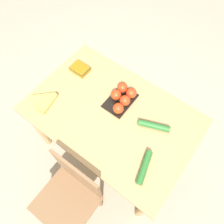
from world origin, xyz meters
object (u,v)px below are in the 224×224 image
object	(u,v)px
cucumber_far	(144,167)
tomato_pack	(122,97)
carrot_bag	(80,69)
cucumber_near	(154,126)
banana_bunch	(46,100)
chair	(71,195)

from	to	relation	value
cucumber_far	tomato_pack	bearing A→B (deg)	-38.60
carrot_bag	cucumber_far	bearing A→B (deg)	157.43
carrot_bag	cucumber_near	world-z (taller)	cucumber_near
banana_bunch	tomato_pack	bearing A→B (deg)	-142.30
carrot_bag	chair	bearing A→B (deg)	124.69
tomato_pack	carrot_bag	distance (m)	0.46
cucumber_near	tomato_pack	bearing A→B (deg)	-8.30
chair	tomato_pack	bearing A→B (deg)	95.69
chair	tomato_pack	distance (m)	0.83
tomato_pack	cucumber_near	world-z (taller)	tomato_pack
tomato_pack	carrot_bag	bearing A→B (deg)	-3.23
carrot_bag	cucumber_far	distance (m)	0.95
banana_bunch	carrot_bag	size ratio (longest dim) A/B	1.41
chair	banana_bunch	size ratio (longest dim) A/B	4.44
banana_bunch	cucumber_near	world-z (taller)	cucumber_near
chair	cucumber_near	bearing A→B (deg)	71.31
carrot_bag	cucumber_far	xyz separation A→B (m)	(-0.88, 0.37, -0.00)
banana_bunch	tomato_pack	size ratio (longest dim) A/B	0.77
tomato_pack	cucumber_far	bearing A→B (deg)	141.40
chair	cucumber_near	size ratio (longest dim) A/B	3.89
chair	carrot_bag	world-z (taller)	chair
carrot_bag	cucumber_near	xyz separation A→B (m)	(-0.77, 0.07, -0.00)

